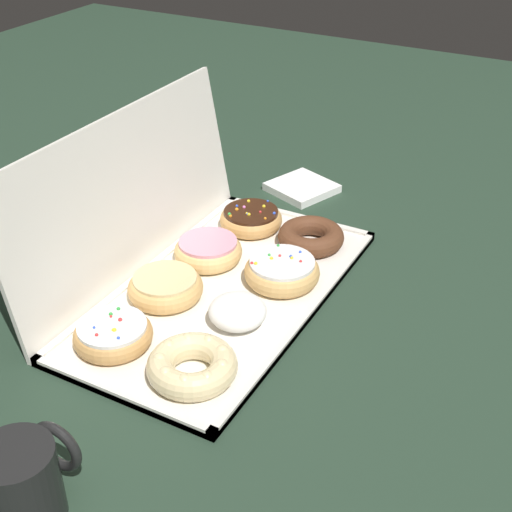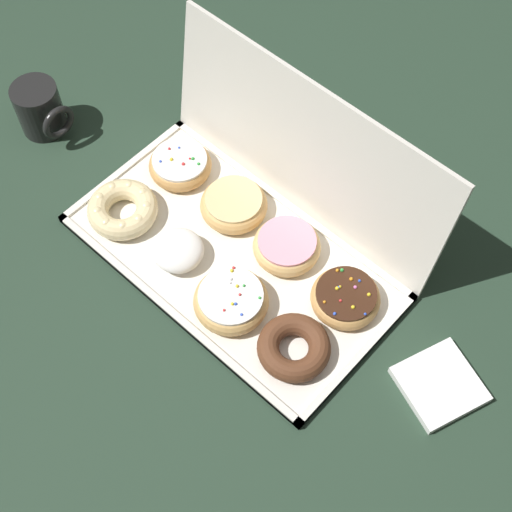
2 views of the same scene
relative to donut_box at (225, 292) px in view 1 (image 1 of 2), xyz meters
The scene contains 13 objects.
ground_plane 0.01m from the donut_box, ahead, with size 3.00×3.00×0.00m, color #233828.
donut_box is the anchor object (origin of this frame).
box_lid_open 0.22m from the donut_box, 90.00° to the left, with size 0.55×0.27×0.01m, color silver.
cruller_donut_0 0.21m from the donut_box, 161.28° to the right, with size 0.12×0.12×0.04m.
powdered_filled_donut_1 0.09m from the donut_box, 136.95° to the right, with size 0.09×0.09×0.04m.
sprinkle_donut_2 0.10m from the donut_box, 47.61° to the right, with size 0.12×0.12×0.04m.
chocolate_cake_ring_donut_3 0.20m from the donut_box, 18.05° to the right, with size 0.12×0.12×0.04m.
sprinkle_donut_4 0.21m from the donut_box, 160.41° to the left, with size 0.11×0.11×0.04m.
glazed_ring_donut_5 0.10m from the donut_box, 131.49° to the left, with size 0.12×0.12×0.04m.
pink_frosted_donut_6 0.10m from the donut_box, 47.94° to the left, with size 0.11×0.11×0.04m.
sprinkle_donut_7 0.20m from the donut_box, 16.99° to the left, with size 0.11×0.11×0.04m.
coffee_mug 0.46m from the donut_box, behind, with size 0.11×0.09×0.10m.
napkin_stack 0.39m from the donut_box, ahead, with size 0.11×0.11×0.02m, color white.
Camera 1 is at (-0.79, -0.49, 0.65)m, focal length 50.08 mm.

